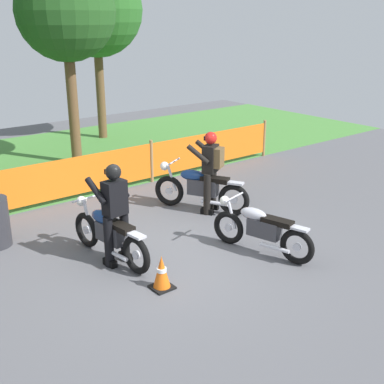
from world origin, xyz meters
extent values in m
cube|color=#5B5B60|center=(0.00, 0.00, -0.01)|extent=(24.00, 24.00, 0.02)
cube|color=#4C8C3D|center=(0.00, 6.88, 0.01)|extent=(24.00, 6.85, 0.01)
cylinder|color=#997547|center=(1.96, 3.46, 0.53)|extent=(0.08, 0.08, 1.05)
cylinder|color=#997547|center=(5.89, 3.46, 0.53)|extent=(0.08, 0.08, 1.05)
cube|color=orange|center=(0.00, 3.46, 0.54)|extent=(3.85, 0.02, 0.85)
cube|color=orange|center=(3.93, 3.46, 0.54)|extent=(3.85, 0.02, 0.85)
cylinder|color=brown|center=(1.30, 6.18, 1.55)|extent=(0.28, 0.28, 3.10)
sphere|color=#23511E|center=(1.30, 6.18, 3.98)|extent=(2.54, 2.54, 2.54)
cylinder|color=brown|center=(3.37, 8.47, 1.52)|extent=(0.28, 0.28, 3.04)
sphere|color=#286023|center=(3.37, 8.47, 4.06)|extent=(2.93, 2.93, 2.93)
torus|color=black|center=(-0.98, 1.14, 0.31)|extent=(0.18, 0.64, 0.63)
cylinder|color=silver|center=(-0.98, 1.14, 0.31)|extent=(0.07, 0.14, 0.14)
torus|color=black|center=(-0.83, -0.23, 0.31)|extent=(0.18, 0.64, 0.63)
cylinder|color=silver|center=(-0.83, -0.23, 0.31)|extent=(0.07, 0.14, 0.14)
cube|color=#38383D|center=(-0.90, 0.41, 0.49)|extent=(0.30, 0.61, 0.31)
ellipsoid|color=navy|center=(-0.93, 0.63, 0.71)|extent=(0.29, 0.53, 0.22)
cube|color=black|center=(-0.87, 0.16, 0.68)|extent=(0.28, 0.57, 0.10)
cube|color=silver|center=(-0.83, -0.23, 0.66)|extent=(0.20, 0.37, 0.04)
cylinder|color=silver|center=(-0.98, 1.08, 0.60)|extent=(0.08, 0.23, 0.56)
sphere|color=white|center=(-0.99, 1.24, 0.83)|extent=(0.20, 0.20, 0.18)
cylinder|color=silver|center=(-0.97, 1.04, 0.93)|extent=(0.59, 0.10, 0.03)
cylinder|color=silver|center=(-1.01, 0.10, 0.25)|extent=(0.13, 0.55, 0.07)
torus|color=black|center=(1.34, 1.88, 0.33)|extent=(0.42, 0.64, 0.66)
cylinder|color=silver|center=(1.34, 1.88, 0.33)|extent=(0.12, 0.16, 0.14)
torus|color=black|center=(2.04, 0.61, 0.33)|extent=(0.42, 0.64, 0.66)
cylinder|color=silver|center=(2.04, 0.61, 0.33)|extent=(0.12, 0.16, 0.14)
cube|color=#38383D|center=(1.72, 1.20, 0.52)|extent=(0.52, 0.66, 0.33)
ellipsoid|color=navy|center=(1.60, 1.41, 0.74)|extent=(0.48, 0.59, 0.23)
cube|color=black|center=(1.84, 0.98, 0.71)|extent=(0.48, 0.62, 0.10)
cube|color=silver|center=(2.04, 0.61, 0.69)|extent=(0.32, 0.41, 0.04)
cylinder|color=silver|center=(1.37, 1.83, 0.63)|extent=(0.17, 0.24, 0.59)
sphere|color=white|center=(1.29, 1.97, 0.87)|extent=(0.25, 0.25, 0.19)
cylinder|color=silver|center=(1.39, 1.79, 0.98)|extent=(0.56, 0.33, 0.03)
cylinder|color=silver|center=(1.74, 0.86, 0.26)|extent=(0.34, 0.53, 0.07)
torus|color=black|center=(1.05, -0.31, 0.30)|extent=(0.26, 0.61, 0.60)
cylinder|color=silver|center=(1.05, -0.31, 0.30)|extent=(0.09, 0.14, 0.13)
torus|color=black|center=(1.39, -1.59, 0.30)|extent=(0.26, 0.61, 0.60)
cylinder|color=silver|center=(1.39, -1.59, 0.30)|extent=(0.09, 0.14, 0.13)
cube|color=#38383D|center=(1.23, -1.00, 0.47)|extent=(0.36, 0.61, 0.30)
ellipsoid|color=#B7B7C1|center=(1.17, -0.79, 0.68)|extent=(0.34, 0.53, 0.21)
cube|color=black|center=(1.29, -1.22, 0.65)|extent=(0.34, 0.56, 0.09)
cube|color=silver|center=(1.39, -1.59, 0.63)|extent=(0.23, 0.37, 0.04)
cylinder|color=silver|center=(1.06, -0.37, 0.58)|extent=(0.11, 0.23, 0.54)
sphere|color=white|center=(1.02, -0.22, 0.79)|extent=(0.21, 0.21, 0.17)
cylinder|color=silver|center=(1.07, -0.40, 0.90)|extent=(0.56, 0.17, 0.03)
cylinder|color=silver|center=(1.17, -1.30, 0.24)|extent=(0.20, 0.52, 0.07)
cylinder|color=black|center=(-1.04, 0.24, 0.43)|extent=(0.17, 0.17, 0.86)
cube|color=black|center=(-1.04, 0.24, 0.06)|extent=(0.14, 0.27, 0.12)
cylinder|color=black|center=(-0.73, 0.28, 0.43)|extent=(0.17, 0.17, 0.86)
cube|color=black|center=(-0.73, 0.28, 0.06)|extent=(0.14, 0.27, 0.12)
cube|color=black|center=(-0.89, 0.26, 1.14)|extent=(0.38, 0.28, 0.56)
cylinder|color=black|center=(-1.12, 0.41, 1.26)|extent=(0.15, 0.49, 0.38)
cylinder|color=black|center=(-0.69, 0.46, 1.26)|extent=(0.15, 0.49, 0.38)
sphere|color=black|center=(-0.89, 0.26, 1.56)|extent=(0.28, 0.28, 0.25)
cube|color=black|center=(-0.90, 0.36, 1.56)|extent=(0.18, 0.05, 0.08)
cylinder|color=black|center=(1.65, 0.99, 0.43)|extent=(0.20, 0.20, 0.86)
cube|color=black|center=(1.65, 0.99, 0.06)|extent=(0.22, 0.28, 0.12)
cylinder|color=black|center=(1.93, 1.14, 0.43)|extent=(0.20, 0.20, 0.86)
cube|color=black|center=(1.93, 1.14, 0.06)|extent=(0.22, 0.28, 0.12)
cube|color=black|center=(1.79, 1.07, 1.14)|extent=(0.43, 0.38, 0.56)
cylinder|color=black|center=(1.51, 1.12, 1.26)|extent=(0.32, 0.47, 0.38)
cylinder|color=black|center=(1.90, 1.33, 1.26)|extent=(0.32, 0.47, 0.38)
sphere|color=red|center=(1.79, 1.07, 1.56)|extent=(0.34, 0.34, 0.25)
cube|color=black|center=(1.74, 1.15, 1.56)|extent=(0.17, 0.11, 0.08)
cube|color=brown|center=(1.87, 0.92, 1.18)|extent=(0.32, 0.27, 0.40)
cube|color=black|center=(-0.79, -0.86, 0.01)|extent=(0.32, 0.32, 0.03)
cone|color=orange|center=(-0.79, -0.86, 0.28)|extent=(0.26, 0.26, 0.50)
cylinder|color=white|center=(-0.79, -0.86, 0.31)|extent=(0.15, 0.15, 0.06)
camera|label=1|loc=(-4.51, -6.26, 3.82)|focal=46.53mm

